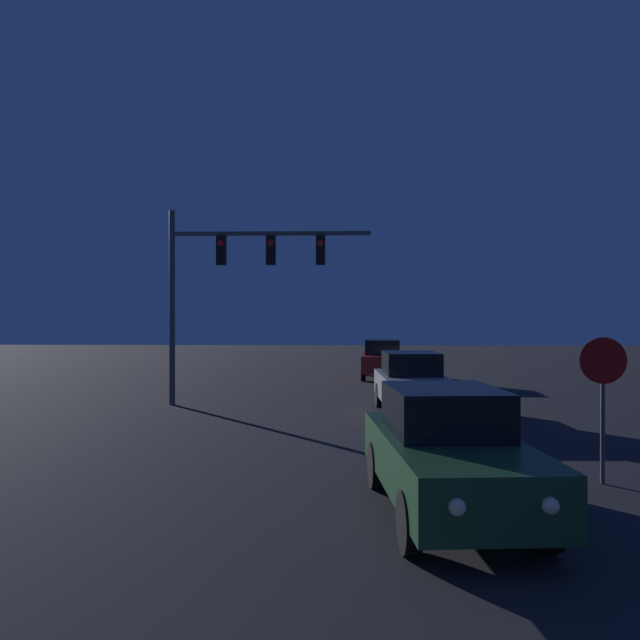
# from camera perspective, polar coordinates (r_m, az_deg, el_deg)

# --- Properties ---
(car_near) EXTENTS (2.07, 4.63, 1.71)m
(car_near) POSITION_cam_1_polar(r_m,az_deg,el_deg) (8.87, 11.53, -11.68)
(car_near) COLOR #1E4728
(car_near) RESTS_ON ground_plane
(car_mid) EXTENTS (1.89, 4.58, 1.71)m
(car_mid) POSITION_cam_1_polar(r_m,az_deg,el_deg) (17.62, 8.41, -5.73)
(car_mid) COLOR #99999E
(car_mid) RESTS_ON ground_plane
(car_far) EXTENTS (2.03, 4.62, 1.71)m
(car_far) POSITION_cam_1_polar(r_m,az_deg,el_deg) (27.67, 5.72, -3.56)
(car_far) COLOR #B21E1E
(car_far) RESTS_ON ground_plane
(traffic_signal_mast) EXTENTS (6.18, 0.30, 5.97)m
(traffic_signal_mast) POSITION_cam_1_polar(r_m,az_deg,el_deg) (19.32, -8.04, 4.57)
(traffic_signal_mast) COLOR #4C4C51
(traffic_signal_mast) RESTS_ON ground_plane
(stop_sign) EXTENTS (0.75, 0.07, 2.37)m
(stop_sign) POSITION_cam_1_polar(r_m,az_deg,el_deg) (11.06, 24.46, -5.09)
(stop_sign) COLOR #4C4C51
(stop_sign) RESTS_ON ground_plane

